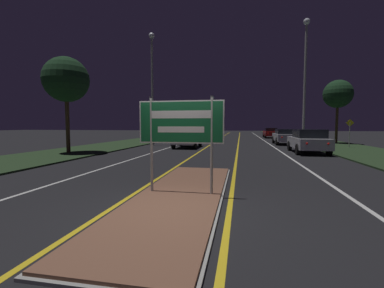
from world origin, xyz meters
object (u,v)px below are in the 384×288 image
at_px(car_approaching_0, 188,138).
at_px(warning_sign, 350,130).
at_px(streetlight_left_near, 152,76).
at_px(car_approaching_1, 177,134).
at_px(car_approaching_2, 217,132).
at_px(highway_sign, 181,126).
at_px(streetlight_right_near, 305,68).
at_px(car_receding_0, 308,141).
at_px(car_receding_1, 285,136).
at_px(car_receding_2, 270,133).

relative_size(car_approaching_0, warning_sign, 1.93).
bearing_deg(streetlight_left_near, warning_sign, 1.54).
bearing_deg(streetlight_left_near, car_approaching_1, 87.87).
distance_m(car_approaching_0, car_approaching_2, 22.16).
xyz_separation_m(highway_sign, streetlight_right_near, (6.43, 15.68, 4.50)).
bearing_deg(car_receding_0, car_approaching_0, 162.76).
height_order(streetlight_right_near, car_receding_0, streetlight_right_near).
distance_m(highway_sign, warning_sign, 18.75).
relative_size(car_approaching_1, car_approaching_2, 1.11).
height_order(highway_sign, car_receding_1, highway_sign).
relative_size(car_receding_2, car_approaching_1, 0.99).
xyz_separation_m(streetlight_left_near, warning_sign, (16.14, 0.43, -4.66)).
xyz_separation_m(car_receding_0, car_approaching_1, (-11.74, 11.62, -0.06)).
relative_size(car_receding_0, car_approaching_2, 1.03).
xyz_separation_m(car_receding_2, car_approaching_0, (-8.42, -17.64, 0.01)).
xyz_separation_m(streetlight_right_near, car_receding_2, (-0.78, 16.12, -5.55)).
bearing_deg(car_receding_1, car_receding_0, -87.95).
distance_m(car_receding_0, warning_sign, 6.06).
bearing_deg(streetlight_right_near, car_approaching_2, 113.12).
bearing_deg(car_approaching_2, warning_sign, -58.91).
bearing_deg(car_receding_1, streetlight_right_near, -75.00).
xyz_separation_m(highway_sign, streetlight_left_near, (-6.22, 15.47, 4.28)).
distance_m(streetlight_left_near, warning_sign, 16.81).
height_order(car_approaching_1, car_approaching_2, car_approaching_1).
height_order(car_receding_2, car_approaching_2, car_receding_2).
height_order(car_receding_1, car_receding_2, car_receding_1).
xyz_separation_m(streetlight_left_near, car_approaching_1, (0.28, 7.64, -5.33)).
xyz_separation_m(car_approaching_0, warning_sign, (12.70, 1.75, 0.65)).
bearing_deg(car_approaching_0, car_receding_1, 30.18).
relative_size(car_approaching_0, car_approaching_2, 1.00).
height_order(streetlight_left_near, car_receding_0, streetlight_left_near).
bearing_deg(car_receding_1, car_approaching_0, -149.82).
height_order(car_receding_0, car_receding_2, car_receding_0).
distance_m(car_approaching_1, car_approaching_2, 13.67).
height_order(car_approaching_0, car_approaching_1, car_approaching_0).
bearing_deg(car_approaching_2, car_approaching_0, -91.01).
bearing_deg(car_approaching_0, car_approaching_1, 109.44).
relative_size(streetlight_left_near, streetlight_right_near, 0.97).
relative_size(car_receding_1, car_approaching_0, 0.99).
height_order(streetlight_right_near, car_receding_1, streetlight_right_near).
height_order(highway_sign, car_approaching_2, highway_sign).
height_order(car_receding_0, car_approaching_2, car_receding_0).
bearing_deg(car_approaching_0, streetlight_right_near, 9.40).
bearing_deg(warning_sign, car_receding_0, -133.02).
bearing_deg(warning_sign, highway_sign, -121.96).
distance_m(car_receding_0, car_approaching_0, 8.99).
xyz_separation_m(highway_sign, car_approaching_0, (-2.77, 14.16, -1.04)).
bearing_deg(car_receding_1, car_approaching_1, 160.24).
distance_m(car_receding_1, car_approaching_2, 19.04).
relative_size(car_approaching_1, warning_sign, 2.14).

